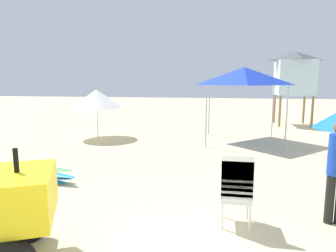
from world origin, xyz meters
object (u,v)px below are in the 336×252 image
(stacked_plastic_chairs, at_px, (237,185))
(popup_canopy, at_px, (244,76))
(surfboard_pile, at_px, (29,173))
(lifeguard_tower, at_px, (295,73))
(beach_umbrella_mid, at_px, (97,99))

(stacked_plastic_chairs, bearing_deg, popup_canopy, 85.35)
(surfboard_pile, xyz_separation_m, popup_canopy, (5.27, 5.63, 2.35))
(stacked_plastic_chairs, xyz_separation_m, popup_canopy, (0.58, 7.11, 1.81))
(popup_canopy, bearing_deg, lifeguard_tower, 59.11)
(lifeguard_tower, bearing_deg, popup_canopy, -120.89)
(popup_canopy, relative_size, beach_umbrella_mid, 1.33)
(surfboard_pile, bearing_deg, popup_canopy, 46.88)
(lifeguard_tower, relative_size, beach_umbrella_mid, 1.80)
(popup_canopy, distance_m, lifeguard_tower, 5.74)
(stacked_plastic_chairs, distance_m, lifeguard_tower, 12.70)
(lifeguard_tower, bearing_deg, stacked_plastic_chairs, -106.32)
(beach_umbrella_mid, bearing_deg, surfboard_pile, -84.14)
(beach_umbrella_mid, bearing_deg, popup_canopy, 3.84)
(stacked_plastic_chairs, bearing_deg, beach_umbrella_mid, 127.93)
(stacked_plastic_chairs, bearing_deg, surfboard_pile, 162.57)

